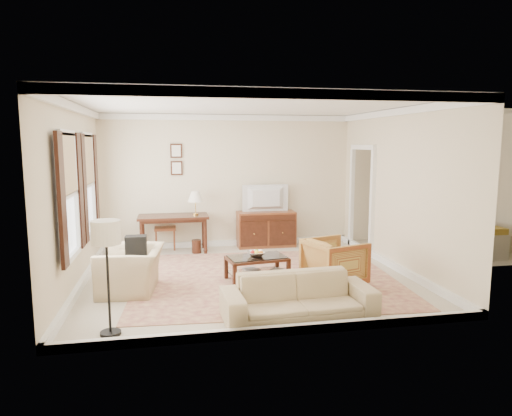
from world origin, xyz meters
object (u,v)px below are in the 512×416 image
object	(u,v)px
writing_desk	(173,221)
striped_armchair	(335,260)
coffee_table	(257,262)
tv	(266,190)
sofa	(299,290)
club_armchair	(131,262)
sideboard	(266,229)

from	to	relation	value
writing_desk	striped_armchair	size ratio (longest dim) A/B	1.71
coffee_table	tv	bearing A→B (deg)	74.48
tv	coffee_table	xyz separation A→B (m)	(-0.68, -2.45, -0.95)
writing_desk	sofa	world-z (taller)	writing_desk
coffee_table	club_armchair	distance (m)	2.03
striped_armchair	sofa	size ratio (longest dim) A/B	0.42
tv	coffee_table	distance (m)	2.72
tv	sofa	size ratio (longest dim) A/B	0.49
tv	sideboard	bearing A→B (deg)	-90.00
sideboard	sofa	size ratio (longest dim) A/B	0.64
writing_desk	club_armchair	distance (m)	2.57
writing_desk	sideboard	xyz separation A→B (m)	(2.02, 0.19, -0.29)
sideboard	striped_armchair	bearing A→B (deg)	-80.51
tv	striped_armchair	bearing A→B (deg)	99.55
tv	writing_desk	bearing A→B (deg)	4.67
club_armchair	striped_armchair	bearing A→B (deg)	90.98
tv	sofa	distance (m)	4.31
club_armchair	sofa	bearing A→B (deg)	61.69
writing_desk	coffee_table	bearing A→B (deg)	-59.65
sideboard	tv	bearing A→B (deg)	-90.00
coffee_table	striped_armchair	xyz separation A→B (m)	(1.18, -0.49, 0.10)
coffee_table	sofa	xyz separation A→B (m)	(0.22, -1.74, 0.07)
writing_desk	coffee_table	world-z (taller)	writing_desk
sideboard	tv	distance (m)	0.88
sideboard	writing_desk	bearing A→B (deg)	-174.77
sideboard	striped_armchair	world-z (taller)	striped_armchair
striped_armchair	sofa	world-z (taller)	striped_armchair
striped_armchair	club_armchair	distance (m)	3.21
sideboard	sofa	world-z (taller)	sideboard
tv	club_armchair	bearing A→B (deg)	44.33
striped_armchair	coffee_table	bearing A→B (deg)	50.33
sideboard	sofa	distance (m)	4.24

